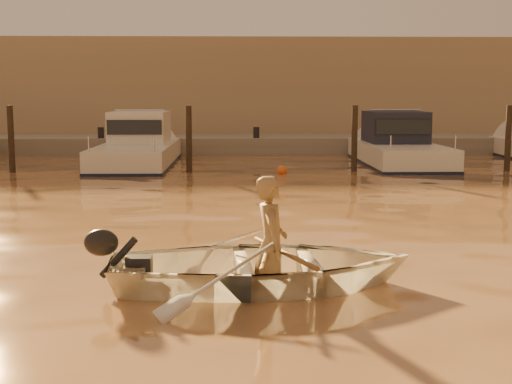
{
  "coord_description": "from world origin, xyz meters",
  "views": [
    {
      "loc": [
        1.23,
        -7.65,
        2.31
      ],
      "look_at": [
        1.54,
        3.76,
        0.75
      ],
      "focal_mm": 50.0,
      "sensor_mm": 36.0,
      "label": 1
    }
  ],
  "objects_px": {
    "person": "(271,244)",
    "moored_boat_2": "(138,146)",
    "dinghy": "(263,266)",
    "waterfront_building": "(211,93)",
    "moored_boat_4": "(399,146)"
  },
  "relations": [
    {
      "from": "person",
      "to": "moored_boat_2",
      "type": "bearing_deg",
      "value": 9.04
    },
    {
      "from": "dinghy",
      "to": "person",
      "type": "distance_m",
      "value": 0.28
    },
    {
      "from": "moored_boat_2",
      "to": "waterfront_building",
      "type": "height_order",
      "value": "waterfront_building"
    },
    {
      "from": "person",
      "to": "waterfront_building",
      "type": "distance_m",
      "value": 26.35
    },
    {
      "from": "moored_boat_2",
      "to": "dinghy",
      "type": "bearing_deg",
      "value": -76.74
    },
    {
      "from": "moored_boat_2",
      "to": "moored_boat_4",
      "type": "bearing_deg",
      "value": 0.0
    },
    {
      "from": "dinghy",
      "to": "waterfront_building",
      "type": "relative_size",
      "value": 0.08
    },
    {
      "from": "person",
      "to": "waterfront_building",
      "type": "relative_size",
      "value": 0.04
    },
    {
      "from": "dinghy",
      "to": "moored_boat_2",
      "type": "relative_size",
      "value": 0.48
    },
    {
      "from": "moored_boat_2",
      "to": "moored_boat_4",
      "type": "height_order",
      "value": "same"
    },
    {
      "from": "person",
      "to": "waterfront_building",
      "type": "height_order",
      "value": "waterfront_building"
    },
    {
      "from": "moored_boat_4",
      "to": "waterfront_building",
      "type": "relative_size",
      "value": 0.16
    },
    {
      "from": "moored_boat_2",
      "to": "moored_boat_4",
      "type": "xyz_separation_m",
      "value": [
        8.71,
        0.0,
        0.0
      ]
    },
    {
      "from": "person",
      "to": "moored_boat_2",
      "type": "height_order",
      "value": "moored_boat_2"
    },
    {
      "from": "dinghy",
      "to": "moored_boat_2",
      "type": "distance_m",
      "value": 15.67
    }
  ]
}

